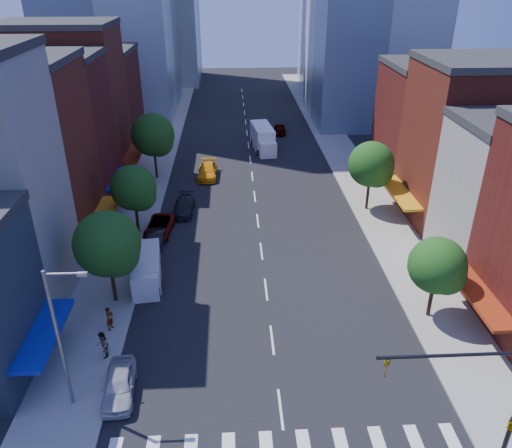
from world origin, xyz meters
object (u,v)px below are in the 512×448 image
(traffic_car_far, at_px, (280,128))
(pedestrian_far, at_px, (103,345))
(parked_car_rear, at_px, (184,206))
(box_truck, at_px, (263,139))
(parked_car_front, at_px, (119,384))
(traffic_car_oncoming, at_px, (257,131))
(parked_car_second, at_px, (156,240))
(parked_car_third, at_px, (159,227))
(taxi, at_px, (208,171))
(cargo_van_near, at_px, (146,274))
(cargo_van_far, at_px, (147,267))
(pedestrian_near, at_px, (110,319))

(traffic_car_far, distance_m, pedestrian_far, 51.33)
(parked_car_rear, xyz_separation_m, box_truck, (9.44, 19.64, 0.82))
(parked_car_front, height_order, parked_car_rear, parked_car_front)
(traffic_car_oncoming, bearing_deg, parked_car_second, 66.96)
(parked_car_third, height_order, traffic_car_oncoming, traffic_car_oncoming)
(parked_car_rear, distance_m, taxi, 10.00)
(parked_car_third, distance_m, cargo_van_near, 8.87)
(parked_car_front, xyz_separation_m, pedestrian_far, (-1.60, 3.13, 0.33))
(cargo_van_far, bearing_deg, traffic_car_far, 62.53)
(parked_car_second, bearing_deg, parked_car_front, -86.55)
(parked_car_second, bearing_deg, pedestrian_near, -94.90)
(parked_car_rear, bearing_deg, cargo_van_near, -96.14)
(box_truck, bearing_deg, parked_car_second, -119.98)
(taxi, bearing_deg, box_truck, 54.98)
(cargo_van_near, distance_m, cargo_van_far, 0.89)
(parked_car_third, bearing_deg, pedestrian_near, -91.44)
(traffic_car_oncoming, bearing_deg, box_truck, 89.16)
(parked_car_second, height_order, parked_car_rear, parked_car_rear)
(cargo_van_near, relative_size, traffic_car_far, 1.22)
(taxi, xyz_separation_m, box_truck, (7.35, 9.87, 0.75))
(pedestrian_near, height_order, pedestrian_far, pedestrian_far)
(cargo_van_far, distance_m, box_truck, 34.01)
(parked_car_second, relative_size, box_truck, 0.49)
(cargo_van_far, xyz_separation_m, pedestrian_near, (-1.67, -6.37, -0.09))
(parked_car_second, height_order, box_truck, box_truck)
(parked_car_front, distance_m, traffic_car_oncoming, 51.98)
(traffic_car_far, bearing_deg, cargo_van_near, 74.76)
(parked_car_rear, bearing_deg, pedestrian_near, -98.68)
(parked_car_second, relative_size, pedestrian_far, 2.17)
(parked_car_front, xyz_separation_m, cargo_van_near, (-0.07, 11.40, 0.31))
(parked_car_front, height_order, pedestrian_near, pedestrian_near)
(traffic_car_far, bearing_deg, parked_car_second, 71.52)
(cargo_van_near, bearing_deg, traffic_car_oncoming, 66.81)
(taxi, height_order, pedestrian_far, pedestrian_far)
(taxi, bearing_deg, parked_car_front, -94.98)
(pedestrian_near, bearing_deg, cargo_van_far, 5.34)
(parked_car_second, distance_m, cargo_van_far, 5.32)
(parked_car_second, height_order, parked_car_third, parked_car_third)
(parked_car_rear, bearing_deg, traffic_car_oncoming, 73.34)
(parked_car_second, xyz_separation_m, parked_car_rear, (2.00, 7.09, 0.03))
(traffic_car_far, height_order, pedestrian_near, pedestrian_near)
(pedestrian_near, bearing_deg, traffic_car_far, 0.64)
(parked_car_third, relative_size, traffic_car_oncoming, 1.09)
(cargo_van_near, relative_size, pedestrian_far, 2.81)
(cargo_van_near, distance_m, traffic_car_oncoming, 40.92)
(parked_car_front, xyz_separation_m, taxi, (4.00, 34.45, 0.03))
(cargo_van_far, distance_m, taxi, 22.54)
(parked_car_front, bearing_deg, cargo_van_near, 86.06)
(pedestrian_far, bearing_deg, taxi, 156.26)
(cargo_van_far, height_order, traffic_car_oncoming, cargo_van_far)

